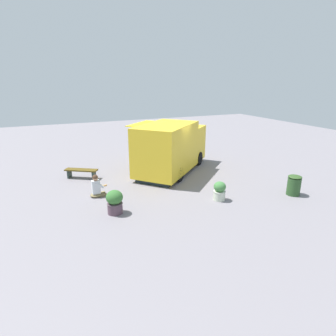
{
  "coord_description": "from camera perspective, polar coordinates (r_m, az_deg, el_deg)",
  "views": [
    {
      "loc": [
        -5.32,
        -12.29,
        4.59
      ],
      "look_at": [
        -0.72,
        -1.87,
        0.99
      ],
      "focal_mm": 30.05,
      "sensor_mm": 36.0,
      "label": 1
    }
  ],
  "objects": [
    {
      "name": "ground_plane",
      "position": [
        14.16,
        -0.4,
        -1.38
      ],
      "size": [
        40.0,
        40.0,
        0.0
      ],
      "primitive_type": "plane",
      "color": "gray"
    },
    {
      "name": "food_truck",
      "position": [
        14.42,
        0.72,
        4.02
      ],
      "size": [
        5.16,
        4.96,
        2.53
      ],
      "color": "yellow",
      "rests_on": "ground_plane"
    },
    {
      "name": "planter_flowering_far",
      "position": [
        10.21,
        -10.76,
        -6.68
      ],
      "size": [
        0.6,
        0.6,
        0.87
      ],
      "color": "#573F4C",
      "rests_on": "ground_plane"
    },
    {
      "name": "person_customer",
      "position": [
        11.83,
        -14.26,
        -3.91
      ],
      "size": [
        0.73,
        0.47,
        0.94
      ],
      "color": "olive",
      "rests_on": "ground_plane"
    },
    {
      "name": "trash_bin",
      "position": [
        12.72,
        24.19,
        -3.16
      ],
      "size": [
        0.54,
        0.54,
        0.84
      ],
      "color": "#2A4F26",
      "rests_on": "ground_plane"
    },
    {
      "name": "plaza_bench",
      "position": [
        14.19,
        -17.17,
        -0.69
      ],
      "size": [
        1.54,
        1.18,
        0.45
      ],
      "color": "#554416",
      "rests_on": "ground_plane"
    },
    {
      "name": "planter_flowering_near",
      "position": [
        11.31,
        10.42,
        -4.56
      ],
      "size": [
        0.49,
        0.49,
        0.77
      ],
      "color": "beige",
      "rests_on": "ground_plane"
    }
  ]
}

